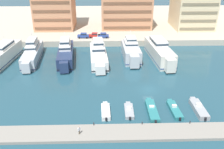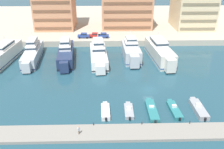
{
  "view_description": "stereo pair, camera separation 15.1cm",
  "coord_description": "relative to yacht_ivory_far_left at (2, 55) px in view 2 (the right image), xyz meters",
  "views": [
    {
      "loc": [
        -10.35,
        -51.83,
        28.52
      ],
      "look_at": [
        -8.73,
        3.47,
        2.5
      ],
      "focal_mm": 40.0,
      "sensor_mm": 36.0,
      "label": 1
    },
    {
      "loc": [
        -10.2,
        -51.83,
        28.52
      ],
      "look_at": [
        -8.73,
        3.47,
        2.5
      ],
      "focal_mm": 40.0,
      "sensor_mm": 36.0,
      "label": 2
    }
  ],
  "objects": [
    {
      "name": "apartment_block_left",
      "position": [
        39.08,
        35.42,
        9.2
      ],
      "size": [
        20.32,
        18.11,
        20.97
      ],
      "color": "tan",
      "rests_on": "quay_promenade"
    },
    {
      "name": "quay_promenade",
      "position": [
        40.67,
        49.19,
        -1.35
      ],
      "size": [
        180.0,
        70.0,
        2.06
      ],
      "primitive_type": "cube",
      "color": "#BCB29E",
      "rests_on": "ground"
    },
    {
      "name": "pedestrian_near_edge",
      "position": [
        25.64,
        -34.49,
        -0.85
      ],
      "size": [
        0.45,
        0.52,
        1.65
      ],
      "color": "#7A6B56",
      "rests_on": "pier_dock"
    },
    {
      "name": "car_blue_mid_left",
      "position": [
        29.69,
        18.15,
        0.65
      ],
      "size": [
        4.13,
        1.98,
        1.8
      ],
      "color": "#28428E",
      "rests_on": "quay_promenade"
    },
    {
      "name": "yacht_ivory_center_right",
      "position": [
        46.94,
        1.88,
        0.11
      ],
      "size": [
        6.37,
        22.37,
        7.74
      ],
      "color": "silver",
      "rests_on": "ground"
    },
    {
      "name": "motorboat_teal_mid_left",
      "position": [
        39.61,
        -27.39,
        -1.85
      ],
      "size": [
        1.86,
        8.49,
        1.41
      ],
      "color": "teal",
      "rests_on": "ground"
    },
    {
      "name": "motorboat_white_far_left",
      "position": [
        30.28,
        -27.36,
        -1.89
      ],
      "size": [
        1.85,
        6.19,
        1.45
      ],
      "color": "white",
      "rests_on": "ground"
    },
    {
      "name": "car_red_left",
      "position": [
        26.56,
        18.32,
        0.65
      ],
      "size": [
        4.2,
        2.13,
        1.8
      ],
      "color": "red",
      "rests_on": "quay_promenade"
    },
    {
      "name": "motorboat_teal_center_left",
      "position": [
        44.34,
        -26.94,
        -1.99
      ],
      "size": [
        2.05,
        7.45,
        1.27
      ],
      "color": "teal",
      "rests_on": "ground"
    },
    {
      "name": "yacht_white_center_left",
      "position": [
        28.28,
        1.04,
        -0.17
      ],
      "size": [
        6.0,
        21.13,
        8.04
      ],
      "color": "white",
      "rests_on": "ground"
    },
    {
      "name": "ground_plane",
      "position": [
        40.67,
        -17.79,
        -2.38
      ],
      "size": [
        400.0,
        400.0,
        0.0
      ],
      "primitive_type": "plane",
      "color": "#234C5B"
    },
    {
      "name": "yacht_silver_left",
      "position": [
        8.15,
        2.62,
        -0.15
      ],
      "size": [
        5.6,
        21.65,
        7.96
      ],
      "color": "silver",
      "rests_on": "ground"
    },
    {
      "name": "yacht_navy_mid_left",
      "position": [
        18.3,
        2.03,
        -0.09
      ],
      "size": [
        6.04,
        21.0,
        8.08
      ],
      "color": "navy",
      "rests_on": "ground"
    },
    {
      "name": "car_blue_far_left",
      "position": [
        22.55,
        18.13,
        0.65
      ],
      "size": [
        4.17,
        2.07,
        1.8
      ],
      "color": "#28428E",
      "rests_on": "quay_promenade"
    },
    {
      "name": "yacht_silver_center",
      "position": [
        38.27,
        2.44,
        0.11
      ],
      "size": [
        5.22,
        16.6,
        8.38
      ],
      "color": "silver",
      "rests_on": "ground"
    },
    {
      "name": "motorboat_grey_center",
      "position": [
        49.25,
        -27.08,
        -1.82
      ],
      "size": [
        2.02,
        7.99,
        1.59
      ],
      "color": "#9EA3A8",
      "rests_on": "ground"
    },
    {
      "name": "bollard_east_mid",
      "position": [
        45.92,
        -31.98,
        -1.5
      ],
      "size": [
        0.2,
        0.2,
        0.61
      ],
      "color": "#2D2D33",
      "rests_on": "pier_dock"
    },
    {
      "name": "yacht_ivory_far_left",
      "position": [
        0.0,
        0.0,
        0.0
      ],
      "size": [
        6.06,
        22.43,
        7.39
      ],
      "color": "silver",
      "rests_on": "ground"
    },
    {
      "name": "bollard_west",
      "position": [
        28.07,
        -31.98,
        -1.5
      ],
      "size": [
        0.2,
        0.2,
        0.61
      ],
      "color": "#2D2D33",
      "rests_on": "pier_dock"
    },
    {
      "name": "bollard_west_mid",
      "position": [
        37.0,
        -31.98,
        -1.5
      ],
      "size": [
        0.2,
        0.2,
        0.61
      ],
      "color": "#2D2D33",
      "rests_on": "pier_dock"
    },
    {
      "name": "pier_dock",
      "position": [
        40.67,
        -34.02,
        -2.11
      ],
      "size": [
        120.0,
        4.57,
        0.56
      ],
      "primitive_type": "cube",
      "color": "gray",
      "rests_on": "ground"
    },
    {
      "name": "apartment_block_mid_left",
      "position": [
        66.01,
        32.37,
        7.61
      ],
      "size": [
        15.13,
        17.1,
        17.76
      ],
      "color": "beige",
      "rests_on": "quay_promenade"
    },
    {
      "name": "motorboat_grey_left",
      "position": [
        35.01,
        -27.13,
        -2.0
      ],
      "size": [
        1.85,
        6.11,
        1.18
      ],
      "color": "#9EA3A8",
      "rests_on": "ground"
    }
  ]
}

